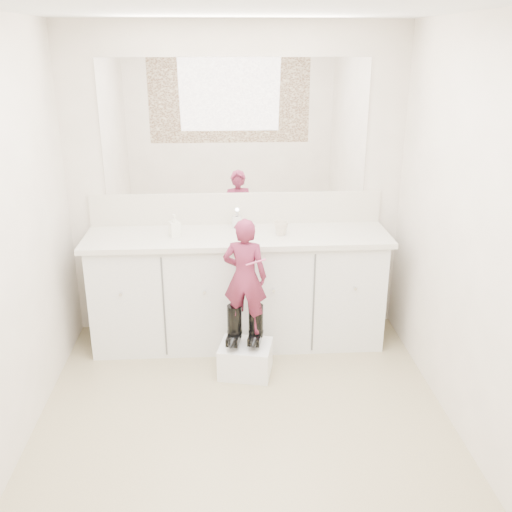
{
  "coord_description": "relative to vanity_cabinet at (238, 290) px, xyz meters",
  "views": [
    {
      "loc": [
        -0.1,
        -2.85,
        2.23
      ],
      "look_at": [
        0.12,
        0.91,
        0.83
      ],
      "focal_mm": 40.0,
      "sensor_mm": 36.0,
      "label": 1
    }
  ],
  "objects": [
    {
      "name": "soap_bottle",
      "position": [
        -0.46,
        -0.03,
        0.55
      ],
      "size": [
        0.1,
        0.1,
        0.17
      ],
      "primitive_type": "imported",
      "rotation": [
        0.0,
        0.0,
        0.4
      ],
      "color": "white",
      "rests_on": "countertop"
    },
    {
      "name": "wall_right",
      "position": [
        1.3,
        -1.23,
        0.78
      ],
      "size": [
        0.0,
        3.0,
        3.0
      ],
      "primitive_type": "plane",
      "rotation": [
        1.57,
        0.0,
        -1.57
      ],
      "color": "beige",
      "rests_on": "floor"
    },
    {
      "name": "floor",
      "position": [
        0.0,
        -1.23,
        -0.42
      ],
      "size": [
        3.0,
        3.0,
        0.0
      ],
      "primitive_type": "plane",
      "color": "#988563",
      "rests_on": "ground"
    },
    {
      "name": "wall_front",
      "position": [
        0.0,
        -2.73,
        0.77
      ],
      "size": [
        2.6,
        0.0,
        2.6
      ],
      "primitive_type": "plane",
      "rotation": [
        -1.57,
        0.0,
        0.0
      ],
      "color": "beige",
      "rests_on": "floor"
    },
    {
      "name": "countertop",
      "position": [
        0.0,
        -0.01,
        0.45
      ],
      "size": [
        2.28,
        0.58,
        0.04
      ],
      "primitive_type": "cube",
      "color": "beige",
      "rests_on": "vanity_cabinet"
    },
    {
      "name": "dot_panel",
      "position": [
        0.0,
        -2.71,
        1.22
      ],
      "size": [
        2.0,
        0.01,
        1.2
      ],
      "primitive_type": "cube",
      "color": "#472819",
      "rests_on": "wall_front"
    },
    {
      "name": "ceiling",
      "position": [
        0.0,
        -1.23,
        1.97
      ],
      "size": [
        3.0,
        3.0,
        0.0
      ],
      "primitive_type": "plane",
      "rotation": [
        3.14,
        0.0,
        0.0
      ],
      "color": "white",
      "rests_on": "wall_back"
    },
    {
      "name": "cup",
      "position": [
        0.32,
        -0.04,
        0.52
      ],
      "size": [
        0.14,
        0.14,
        0.1
      ],
      "primitive_type": "imported",
      "rotation": [
        0.0,
        0.0,
        -0.3
      ],
      "color": "beige",
      "rests_on": "countertop"
    },
    {
      "name": "boot_left",
      "position": [
        -0.04,
        -0.49,
        -0.05
      ],
      "size": [
        0.15,
        0.22,
        0.3
      ],
      "primitive_type": null,
      "rotation": [
        0.0,
        0.0,
        -0.21
      ],
      "color": "black",
      "rests_on": "step_stool"
    },
    {
      "name": "vanity_cabinet",
      "position": [
        0.0,
        0.0,
        0.0
      ],
      "size": [
        2.2,
        0.55,
        0.85
      ],
      "primitive_type": "cube",
      "color": "silver",
      "rests_on": "floor"
    },
    {
      "name": "toothbrush",
      "position": [
        0.1,
        -0.57,
        0.45
      ],
      "size": [
        0.14,
        0.04,
        0.06
      ],
      "primitive_type": "cylinder",
      "rotation": [
        0.0,
        1.22,
        -0.21
      ],
      "color": "#DE5689",
      "rests_on": "toddler"
    },
    {
      "name": "toddler",
      "position": [
        0.03,
        -0.49,
        0.32
      ],
      "size": [
        0.34,
        0.26,
        0.83
      ],
      "primitive_type": "imported",
      "rotation": [
        0.0,
        0.0,
        2.93
      ],
      "color": "#A6335B",
      "rests_on": "step_stool"
    },
    {
      "name": "faucet",
      "position": [
        0.0,
        0.15,
        0.52
      ],
      "size": [
        0.08,
        0.08,
        0.1
      ],
      "primitive_type": "cylinder",
      "color": "silver",
      "rests_on": "countertop"
    },
    {
      "name": "backsplash",
      "position": [
        0.0,
        0.26,
        0.59
      ],
      "size": [
        2.28,
        0.03,
        0.25
      ],
      "primitive_type": "cube",
      "color": "beige",
      "rests_on": "countertop"
    },
    {
      "name": "boot_right",
      "position": [
        0.11,
        -0.49,
        -0.05
      ],
      "size": [
        0.15,
        0.22,
        0.3
      ],
      "primitive_type": null,
      "rotation": [
        0.0,
        0.0,
        -0.21
      ],
      "color": "black",
      "rests_on": "step_stool"
    },
    {
      "name": "wall_back",
      "position": [
        0.0,
        0.27,
        0.77
      ],
      "size": [
        2.6,
        0.0,
        2.6
      ],
      "primitive_type": "plane",
      "rotation": [
        1.57,
        0.0,
        0.0
      ],
      "color": "beige",
      "rests_on": "floor"
    },
    {
      "name": "step_stool",
      "position": [
        0.03,
        -0.51,
        -0.31
      ],
      "size": [
        0.41,
        0.37,
        0.23
      ],
      "primitive_type": "cube",
      "rotation": [
        0.0,
        0.0,
        -0.21
      ],
      "color": "white",
      "rests_on": "floor"
    },
    {
      "name": "mirror",
      "position": [
        0.0,
        0.26,
        1.22
      ],
      "size": [
        2.0,
        0.02,
        1.0
      ],
      "primitive_type": "cube",
      "color": "white",
      "rests_on": "wall_back"
    }
  ]
}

